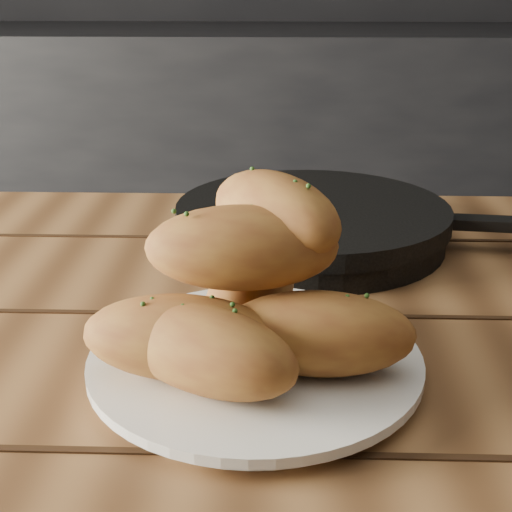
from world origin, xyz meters
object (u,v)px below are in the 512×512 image
at_px(skillet, 314,223).
at_px(plate, 255,364).
at_px(table, 380,479).
at_px(bread_rolls, 245,295).

bearing_deg(skillet, plate, -101.01).
bearing_deg(table, bread_rolls, -175.58).
bearing_deg(plate, bread_rolls, -138.76).
bearing_deg(plate, skillet, 78.99).
bearing_deg(skillet, table, -81.18).
bearing_deg(plate, table, 1.33).
distance_m(plate, skillet, 0.30).
height_order(plate, bread_rolls, bread_rolls).
height_order(plate, skillet, skillet).
height_order(table, plate, plate).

